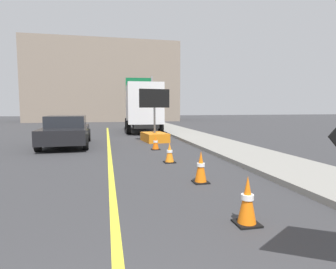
{
  "coord_description": "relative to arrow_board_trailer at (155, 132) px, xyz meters",
  "views": [
    {
      "loc": [
        -0.1,
        -0.57,
        1.77
      ],
      "look_at": [
        1.03,
        4.57,
        1.26
      ],
      "focal_mm": 30.14,
      "sensor_mm": 36.0,
      "label": 1
    }
  ],
  "objects": [
    {
      "name": "box_truck",
      "position": [
        0.15,
        6.06,
        1.33
      ],
      "size": [
        2.68,
        6.87,
        3.34
      ],
      "color": "black",
      "rests_on": "ground"
    },
    {
      "name": "sidewalk_curb",
      "position": [
        2.56,
        -7.78,
        -0.41
      ],
      "size": [
        2.31,
        48.0,
        0.14
      ],
      "primitive_type": "cube",
      "color": "gray",
      "rests_on": "ground"
    },
    {
      "name": "traffic_cone_near_sign",
      "position": [
        -0.39,
        -10.59,
        -0.11
      ],
      "size": [
        0.36,
        0.36,
        0.75
      ],
      "color": "black",
      "rests_on": "ground"
    },
    {
      "name": "arrow_board_trailer",
      "position": [
        0.0,
        0.0,
        0.0
      ],
      "size": [
        1.6,
        1.92,
        2.7
      ],
      "color": "orange",
      "rests_on": "ground"
    },
    {
      "name": "traffic_cone_curbside",
      "position": [
        -0.44,
        -2.83,
        -0.19
      ],
      "size": [
        0.36,
        0.36,
        0.6
      ],
      "color": "black",
      "rests_on": "ground"
    },
    {
      "name": "far_building_block",
      "position": [
        -2.59,
        24.78,
        4.49
      ],
      "size": [
        18.6,
        9.22,
        9.93
      ],
      "primitive_type": "cube",
      "color": "gray",
      "rests_on": "ground"
    },
    {
      "name": "lane_center_stripe",
      "position": [
        -2.35,
        -7.78,
        -0.48
      ],
      "size": [
        0.14,
        36.0,
        0.01
      ],
      "primitive_type": "cube",
      "color": "yellow",
      "rests_on": "ground"
    },
    {
      "name": "pickup_car",
      "position": [
        -4.25,
        -0.74,
        0.22
      ],
      "size": [
        2.14,
        4.71,
        1.38
      ],
      "color": "black",
      "rests_on": "ground"
    },
    {
      "name": "traffic_cone_far_lane",
      "position": [
        -0.48,
        -5.66,
        -0.17
      ],
      "size": [
        0.36,
        0.36,
        0.64
      ],
      "color": "black",
      "rests_on": "ground"
    },
    {
      "name": "highway_guide_sign",
      "position": [
        1.51,
        15.07,
        2.94
      ],
      "size": [
        2.78,
        0.34,
        5.0
      ],
      "color": "gray",
      "rests_on": "ground"
    },
    {
      "name": "traffic_cone_mid_lane",
      "position": [
        -0.3,
        -8.18,
        -0.11
      ],
      "size": [
        0.36,
        0.36,
        0.75
      ],
      "color": "black",
      "rests_on": "ground"
    }
  ]
}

